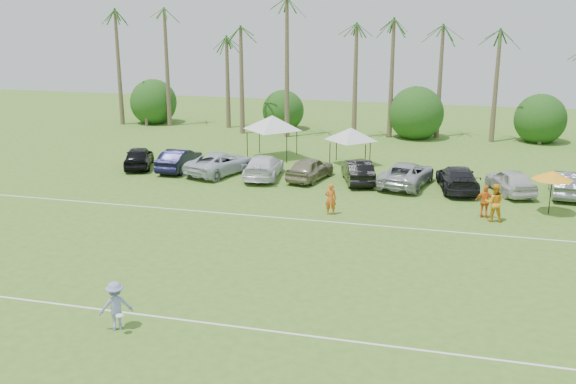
# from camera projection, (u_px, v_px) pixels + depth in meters

# --- Properties ---
(ground) EXTENTS (120.00, 120.00, 0.00)m
(ground) POSITION_uv_depth(u_px,v_px,m) (142.00, 346.00, 20.63)
(ground) COLOR #456F21
(ground) RESTS_ON ground
(field_lines) EXTENTS (80.00, 12.10, 0.01)m
(field_lines) POSITION_uv_depth(u_px,v_px,m) (227.00, 257.00, 28.08)
(field_lines) COLOR white
(field_lines) RESTS_ON ground
(palm_tree_0) EXTENTS (2.40, 2.40, 8.90)m
(palm_tree_0) POSITION_uv_depth(u_px,v_px,m) (112.00, 44.00, 59.39)
(palm_tree_0) COLOR brown
(palm_tree_0) RESTS_ON ground
(palm_tree_1) EXTENTS (2.40, 2.40, 9.90)m
(palm_tree_1) POSITION_uv_depth(u_px,v_px,m) (161.00, 35.00, 57.92)
(palm_tree_1) COLOR brown
(palm_tree_1) RESTS_ON ground
(palm_tree_2) EXTENTS (2.40, 2.40, 10.90)m
(palm_tree_2) POSITION_uv_depth(u_px,v_px,m) (213.00, 26.00, 56.46)
(palm_tree_2) COLOR brown
(palm_tree_2) RESTS_ON ground
(palm_tree_3) EXTENTS (2.40, 2.40, 11.90)m
(palm_tree_3) POSITION_uv_depth(u_px,v_px,m) (256.00, 16.00, 55.25)
(palm_tree_3) COLOR brown
(palm_tree_3) RESTS_ON ground
(palm_tree_4) EXTENTS (2.40, 2.40, 8.90)m
(palm_tree_4) POSITION_uv_depth(u_px,v_px,m) (301.00, 47.00, 54.97)
(palm_tree_4) COLOR brown
(palm_tree_4) RESTS_ON ground
(palm_tree_5) EXTENTS (2.40, 2.40, 9.90)m
(palm_tree_5) POSITION_uv_depth(u_px,v_px,m) (347.00, 37.00, 53.75)
(palm_tree_5) COLOR brown
(palm_tree_5) RESTS_ON ground
(palm_tree_6) EXTENTS (2.40, 2.40, 10.90)m
(palm_tree_6) POSITION_uv_depth(u_px,v_px,m) (396.00, 27.00, 52.54)
(palm_tree_6) COLOR brown
(palm_tree_6) RESTS_ON ground
(palm_tree_7) EXTENTS (2.40, 2.40, 11.90)m
(palm_tree_7) POSITION_uv_depth(u_px,v_px,m) (447.00, 16.00, 51.33)
(palm_tree_7) COLOR brown
(palm_tree_7) RESTS_ON ground
(palm_tree_8) EXTENTS (2.40, 2.40, 8.90)m
(palm_tree_8) POSITION_uv_depth(u_px,v_px,m) (509.00, 50.00, 50.80)
(palm_tree_8) COLOR brown
(palm_tree_8) RESTS_ON ground
(bush_tree_0) EXTENTS (4.00, 4.00, 4.00)m
(bush_tree_0) POSITION_uv_depth(u_px,v_px,m) (150.00, 105.00, 61.12)
(bush_tree_0) COLOR brown
(bush_tree_0) RESTS_ON ground
(bush_tree_1) EXTENTS (4.00, 4.00, 4.00)m
(bush_tree_1) POSITION_uv_depth(u_px,v_px,m) (282.00, 110.00, 57.93)
(bush_tree_1) COLOR brown
(bush_tree_1) RESTS_ON ground
(bush_tree_2) EXTENTS (4.00, 4.00, 4.00)m
(bush_tree_2) POSITION_uv_depth(u_px,v_px,m) (416.00, 116.00, 54.98)
(bush_tree_2) COLOR brown
(bush_tree_2) RESTS_ON ground
(bush_tree_3) EXTENTS (4.00, 4.00, 4.00)m
(bush_tree_3) POSITION_uv_depth(u_px,v_px,m) (540.00, 121.00, 52.53)
(bush_tree_3) COLOR brown
(bush_tree_3) RESTS_ON ground
(sideline_player_a) EXTENTS (0.68, 0.52, 1.69)m
(sideline_player_a) POSITION_uv_depth(u_px,v_px,m) (331.00, 199.00, 33.86)
(sideline_player_a) COLOR #E25C19
(sideline_player_a) RESTS_ON ground
(sideline_player_b) EXTENTS (1.02, 0.83, 1.98)m
(sideline_player_b) POSITION_uv_depth(u_px,v_px,m) (494.00, 203.00, 32.71)
(sideline_player_b) COLOR orange
(sideline_player_b) RESTS_ON ground
(sideline_player_c) EXTENTS (1.07, 0.58, 1.74)m
(sideline_player_c) POSITION_uv_depth(u_px,v_px,m) (485.00, 202.00, 33.28)
(sideline_player_c) COLOR orange
(sideline_player_c) RESTS_ON ground
(canopy_tent_left) EXTENTS (4.52, 4.52, 3.66)m
(canopy_tent_left) POSITION_uv_depth(u_px,v_px,m) (272.00, 115.00, 46.50)
(canopy_tent_left) COLOR black
(canopy_tent_left) RESTS_ON ground
(canopy_tent_right) EXTENTS (3.81, 3.81, 3.08)m
(canopy_tent_right) POSITION_uv_depth(u_px,v_px,m) (351.00, 128.00, 44.38)
(canopy_tent_right) COLOR black
(canopy_tent_right) RESTS_ON ground
(market_umbrella) EXTENTS (2.12, 2.12, 2.36)m
(market_umbrella) POSITION_uv_depth(u_px,v_px,m) (553.00, 175.00, 33.62)
(market_umbrella) COLOR black
(market_umbrella) RESTS_ON ground
(frisbee_player) EXTENTS (1.27, 1.12, 1.71)m
(frisbee_player) POSITION_uv_depth(u_px,v_px,m) (116.00, 306.00, 21.52)
(frisbee_player) COLOR #888DC1
(frisbee_player) RESTS_ON ground
(parked_car_0) EXTENTS (3.15, 4.68, 1.48)m
(parked_car_0) POSITION_uv_depth(u_px,v_px,m) (139.00, 157.00, 44.15)
(parked_car_0) COLOR black
(parked_car_0) RESTS_ON ground
(parked_car_1) EXTENTS (1.60, 4.50, 1.48)m
(parked_car_1) POSITION_uv_depth(u_px,v_px,m) (179.00, 160.00, 43.36)
(parked_car_1) COLOR black
(parked_car_1) RESTS_ON ground
(parked_car_2) EXTENTS (4.01, 5.82, 1.48)m
(parked_car_2) POSITION_uv_depth(u_px,v_px,m) (220.00, 163.00, 42.41)
(parked_car_2) COLOR silver
(parked_car_2) RESTS_ON ground
(parked_car_3) EXTENTS (2.63, 5.30, 1.48)m
(parked_car_3) POSITION_uv_depth(u_px,v_px,m) (264.00, 166.00, 41.47)
(parked_car_3) COLOR white
(parked_car_3) RESTS_ON ground
(parked_car_4) EXTENTS (2.65, 4.62, 1.48)m
(parked_car_4) POSITION_uv_depth(u_px,v_px,m) (310.00, 168.00, 40.93)
(parked_car_4) COLOR gray
(parked_car_4) RESTS_ON ground
(parked_car_5) EXTENTS (2.84, 4.75, 1.48)m
(parked_car_5) POSITION_uv_depth(u_px,v_px,m) (358.00, 171.00, 40.29)
(parked_car_5) COLOR black
(parked_car_5) RESTS_ON ground
(parked_car_6) EXTENTS (3.44, 5.70, 1.48)m
(parked_car_6) POSITION_uv_depth(u_px,v_px,m) (407.00, 174.00, 39.50)
(parked_car_6) COLOR #A8ABB0
(parked_car_6) RESTS_ON ground
(parked_car_7) EXTENTS (2.87, 5.36, 1.48)m
(parked_car_7) POSITION_uv_depth(u_px,v_px,m) (457.00, 178.00, 38.52)
(parked_car_7) COLOR black
(parked_car_7) RESTS_ON ground
(parked_car_8) EXTENTS (3.09, 4.67, 1.48)m
(parked_car_8) POSITION_uv_depth(u_px,v_px,m) (511.00, 181.00, 37.83)
(parked_car_8) COLOR silver
(parked_car_8) RESTS_ON ground
(parked_car_9) EXTENTS (1.76, 4.55, 1.48)m
(parked_car_9) POSITION_uv_depth(u_px,v_px,m) (565.00, 183.00, 37.37)
(parked_car_9) COLOR slate
(parked_car_9) RESTS_ON ground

